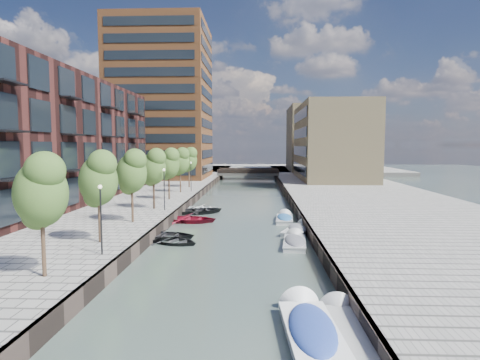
# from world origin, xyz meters

# --- Properties ---
(water) EXTENTS (300.00, 300.00, 0.00)m
(water) POSITION_xyz_m (0.00, 40.00, 0.00)
(water) COLOR #38473F
(water) RESTS_ON ground
(quay_right) EXTENTS (20.00, 140.00, 1.00)m
(quay_right) POSITION_xyz_m (16.00, 40.00, 0.50)
(quay_right) COLOR gray
(quay_right) RESTS_ON ground
(quay_wall_left) EXTENTS (0.25, 140.00, 1.00)m
(quay_wall_left) POSITION_xyz_m (-6.10, 40.00, 0.50)
(quay_wall_left) COLOR #332823
(quay_wall_left) RESTS_ON ground
(quay_wall_right) EXTENTS (0.25, 140.00, 1.00)m
(quay_wall_right) POSITION_xyz_m (6.10, 40.00, 0.50)
(quay_wall_right) COLOR #332823
(quay_wall_right) RESTS_ON ground
(far_closure) EXTENTS (80.00, 40.00, 1.00)m
(far_closure) POSITION_xyz_m (0.00, 100.00, 0.50)
(far_closure) COLOR gray
(far_closure) RESTS_ON ground
(apartment_block) EXTENTS (8.00, 38.00, 14.00)m
(apartment_block) POSITION_xyz_m (-20.00, 30.00, 8.00)
(apartment_block) COLOR black
(apartment_block) RESTS_ON quay_left
(tower) EXTENTS (18.00, 18.00, 30.00)m
(tower) POSITION_xyz_m (-17.00, 65.00, 16.00)
(tower) COLOR brown
(tower) RESTS_ON quay_left
(tan_block_near) EXTENTS (12.00, 25.00, 14.00)m
(tan_block_near) POSITION_xyz_m (16.00, 62.00, 8.00)
(tan_block_near) COLOR tan
(tan_block_near) RESTS_ON quay_right
(tan_block_far) EXTENTS (12.00, 20.00, 16.00)m
(tan_block_far) POSITION_xyz_m (16.00, 88.00, 9.00)
(tan_block_far) COLOR tan
(tan_block_far) RESTS_ON quay_right
(bridge) EXTENTS (13.00, 6.00, 1.30)m
(bridge) POSITION_xyz_m (0.00, 72.00, 1.39)
(bridge) COLOR gray
(bridge) RESTS_ON ground
(tree_0) EXTENTS (2.50, 2.50, 5.95)m
(tree_0) POSITION_xyz_m (-8.50, 4.00, 5.31)
(tree_0) COLOR #382619
(tree_0) RESTS_ON quay_left
(tree_1) EXTENTS (2.50, 2.50, 5.95)m
(tree_1) POSITION_xyz_m (-8.50, 11.00, 5.31)
(tree_1) COLOR #382619
(tree_1) RESTS_ON quay_left
(tree_2) EXTENTS (2.50, 2.50, 5.95)m
(tree_2) POSITION_xyz_m (-8.50, 18.00, 5.31)
(tree_2) COLOR #382619
(tree_2) RESTS_ON quay_left
(tree_3) EXTENTS (2.50, 2.50, 5.95)m
(tree_3) POSITION_xyz_m (-8.50, 25.00, 5.31)
(tree_3) COLOR #382619
(tree_3) RESTS_ON quay_left
(tree_4) EXTENTS (2.50, 2.50, 5.95)m
(tree_4) POSITION_xyz_m (-8.50, 32.00, 5.31)
(tree_4) COLOR #382619
(tree_4) RESTS_ON quay_left
(tree_5) EXTENTS (2.50, 2.50, 5.95)m
(tree_5) POSITION_xyz_m (-8.50, 39.00, 5.31)
(tree_5) COLOR #382619
(tree_5) RESTS_ON quay_left
(tree_6) EXTENTS (2.50, 2.50, 5.95)m
(tree_6) POSITION_xyz_m (-8.50, 46.00, 5.31)
(tree_6) COLOR #382619
(tree_6) RESTS_ON quay_left
(lamp_0) EXTENTS (0.24, 0.24, 4.12)m
(lamp_0) POSITION_xyz_m (-7.20, 8.00, 3.51)
(lamp_0) COLOR black
(lamp_0) RESTS_ON quay_left
(lamp_1) EXTENTS (0.24, 0.24, 4.12)m
(lamp_1) POSITION_xyz_m (-7.20, 24.00, 3.51)
(lamp_1) COLOR black
(lamp_1) RESTS_ON quay_left
(lamp_2) EXTENTS (0.24, 0.24, 4.12)m
(lamp_2) POSITION_xyz_m (-7.20, 40.00, 3.51)
(lamp_2) COLOR black
(lamp_2) RESTS_ON quay_left
(sloop_0) EXTENTS (4.59, 3.31, 0.94)m
(sloop_0) POSITION_xyz_m (-5.27, 16.29, 0.00)
(sloop_0) COLOR black
(sloop_0) RESTS_ON ground
(sloop_1) EXTENTS (4.81, 4.23, 0.83)m
(sloop_1) POSITION_xyz_m (-4.36, 14.72, 0.00)
(sloop_1) COLOR black
(sloop_1) RESTS_ON ground
(sloop_2) EXTENTS (5.31, 3.98, 1.05)m
(sloop_2) POSITION_xyz_m (-4.50, 23.13, 0.00)
(sloop_2) COLOR maroon
(sloop_2) RESTS_ON ground
(sloop_3) EXTENTS (4.47, 3.41, 0.87)m
(sloop_3) POSITION_xyz_m (-4.24, 30.53, 0.00)
(sloop_3) COLOR white
(sloop_3) RESTS_ON ground
(sloop_4) EXTENTS (6.19, 5.37, 1.07)m
(sloop_4) POSITION_xyz_m (-4.34, 28.08, 0.00)
(sloop_4) COLOR black
(sloop_4) RESTS_ON ground
(motorboat_0) EXTENTS (2.27, 5.72, 1.87)m
(motorboat_0) POSITION_xyz_m (4.00, 0.53, 0.23)
(motorboat_0) COLOR white
(motorboat_0) RESTS_ON ground
(motorboat_1) EXTENTS (2.04, 4.74, 1.54)m
(motorboat_1) POSITION_xyz_m (4.75, 14.81, 0.19)
(motorboat_1) COLOR #B0AFAE
(motorboat_1) RESTS_ON ground
(motorboat_2) EXTENTS (2.10, 5.12, 1.67)m
(motorboat_2) POSITION_xyz_m (5.34, 0.71, 0.10)
(motorboat_2) COLOR #AEAEAC
(motorboat_2) RESTS_ON ground
(motorboat_3) EXTENTS (1.89, 4.63, 1.51)m
(motorboat_3) POSITION_xyz_m (4.64, 24.34, 0.18)
(motorboat_3) COLOR #B5B5B3
(motorboat_3) RESTS_ON ground
(motorboat_4) EXTENTS (3.21, 4.94, 1.56)m
(motorboat_4) POSITION_xyz_m (5.48, 19.13, 0.19)
(motorboat_4) COLOR beige
(motorboat_4) RESTS_ON ground
(car) EXTENTS (2.22, 4.02, 1.29)m
(car) POSITION_xyz_m (11.30, 62.96, 1.65)
(car) COLOR #A4A8A9
(car) RESTS_ON quay_right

